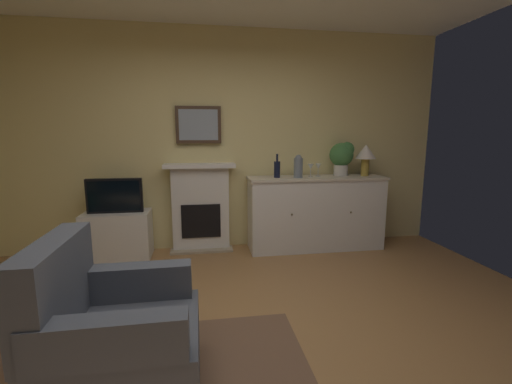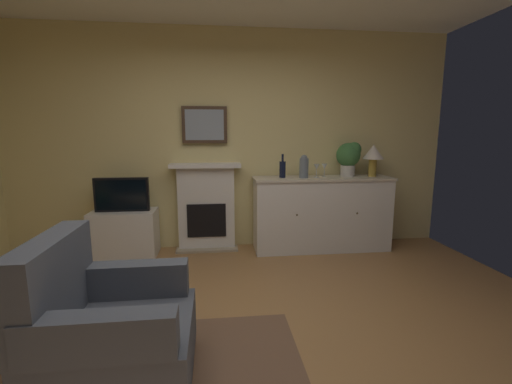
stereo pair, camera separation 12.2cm
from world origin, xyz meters
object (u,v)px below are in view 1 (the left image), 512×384
at_px(sideboard_cabinet, 315,213).
at_px(armchair, 112,333).
at_px(wine_bottle, 277,169).
at_px(tv_set, 115,196).
at_px(table_lamp, 366,154).
at_px(wine_glass_left, 311,167).
at_px(vase_decorative, 298,166).
at_px(framed_picture, 198,125).
at_px(potted_plant_small, 342,156).
at_px(fireplace_unit, 201,207).
at_px(tv_cabinet, 118,235).
at_px(wine_glass_center, 318,167).

bearing_deg(sideboard_cabinet, armchair, -130.45).
bearing_deg(wine_bottle, sideboard_cabinet, -0.14).
xyz_separation_m(tv_set, armchair, (0.49, -2.26, -0.37)).
bearing_deg(armchair, table_lamp, 41.35).
xyz_separation_m(wine_glass_left, armchair, (-1.85, -2.25, -0.67)).
height_order(sideboard_cabinet, vase_decorative, vase_decorative).
bearing_deg(table_lamp, framed_picture, 173.93).
xyz_separation_m(table_lamp, armchair, (-2.58, -2.27, -0.82)).
height_order(framed_picture, sideboard_cabinet, framed_picture).
xyz_separation_m(framed_picture, sideboard_cabinet, (1.45, -0.22, -1.10)).
height_order(wine_glass_left, potted_plant_small, potted_plant_small).
relative_size(fireplace_unit, table_lamp, 2.75).
relative_size(tv_cabinet, armchair, 0.82).
distance_m(wine_glass_center, tv_set, 2.47).
xyz_separation_m(sideboard_cabinet, wine_bottle, (-0.51, 0.00, 0.57)).
height_order(vase_decorative, tv_set, vase_decorative).
bearing_deg(sideboard_cabinet, wine_glass_left, -169.80).
bearing_deg(armchair, sideboard_cabinet, 49.55).
bearing_deg(potted_plant_small, armchair, -134.61).
bearing_deg(tv_set, armchair, -77.80).
bearing_deg(armchair, framed_picture, 78.95).
height_order(fireplace_unit, vase_decorative, vase_decorative).
relative_size(sideboard_cabinet, potted_plant_small, 4.01).
bearing_deg(sideboard_cabinet, framed_picture, 171.26).
bearing_deg(armchair, vase_decorative, 52.87).
bearing_deg(wine_glass_center, potted_plant_small, 4.70).
relative_size(sideboard_cabinet, tv_cabinet, 2.30).
relative_size(wine_glass_center, tv_set, 0.27).
relative_size(fireplace_unit, sideboard_cabinet, 0.64).
relative_size(fireplace_unit, wine_glass_center, 6.67).
bearing_deg(table_lamp, tv_cabinet, 179.72).
relative_size(tv_set, armchair, 0.67).
relative_size(vase_decorative, armchair, 0.31).
bearing_deg(potted_plant_small, table_lamp, -8.71).
distance_m(vase_decorative, potted_plant_small, 0.62).
relative_size(framed_picture, wine_glass_left, 3.33).
relative_size(framed_picture, tv_set, 0.89).
bearing_deg(wine_glass_center, vase_decorative, -166.18).
height_order(wine_bottle, wine_glass_center, wine_bottle).
bearing_deg(sideboard_cabinet, tv_cabinet, 179.65).
height_order(wine_bottle, vase_decorative, wine_bottle).
relative_size(tv_set, potted_plant_small, 1.44).
relative_size(framed_picture, wine_bottle, 1.90).
bearing_deg(sideboard_cabinet, fireplace_unit, 173.02).
height_order(table_lamp, tv_set, table_lamp).
relative_size(framed_picture, armchair, 0.60).
distance_m(table_lamp, wine_bottle, 1.17).
xyz_separation_m(table_lamp, wine_bottle, (-1.15, 0.00, -0.17)).
bearing_deg(vase_decorative, sideboard_cabinet, 11.12).
distance_m(table_lamp, armchair, 3.53).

